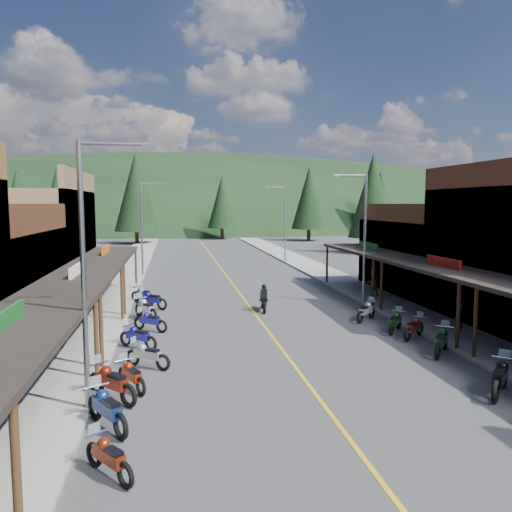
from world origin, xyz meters
name	(u,v)px	position (x,y,z in m)	size (l,w,h in m)	color
ground	(279,345)	(0.00, 0.00, 0.00)	(220.00, 220.00, 0.00)	#38383A
centerline	(228,278)	(0.00, 20.00, 0.01)	(0.15, 90.00, 0.01)	gold
sidewalk_west	(121,280)	(-8.70, 20.00, 0.07)	(3.40, 94.00, 0.15)	gray
sidewalk_east	(329,275)	(8.70, 20.00, 0.07)	(3.40, 94.00, 0.15)	gray
shop_west_3	(19,248)	(-13.78, 11.30, 3.52)	(10.90, 10.20, 8.20)	brown
shop_east_3	(436,256)	(13.75, 11.30, 2.53)	(10.90, 10.20, 6.20)	#4C2D16
streetlight_0	(88,264)	(-6.95, -6.00, 4.46)	(2.16, 0.18, 8.00)	gray
streetlight_1	(143,224)	(-6.95, 22.00, 4.46)	(2.16, 0.18, 8.00)	gray
streetlight_2	(363,232)	(6.95, 8.00, 4.46)	(2.16, 0.18, 8.00)	gray
streetlight_3	(284,220)	(6.95, 30.00, 4.46)	(2.16, 0.18, 8.00)	gray
ridge_hill	(187,224)	(0.00, 135.00, 0.00)	(310.00, 140.00, 60.00)	black
pine_1	(58,198)	(-24.00, 70.00, 7.24)	(5.88, 5.88, 12.50)	black
pine_2	(136,192)	(-10.00, 58.00, 7.99)	(6.72, 6.72, 14.00)	black
pine_3	(222,202)	(4.00, 66.00, 6.48)	(5.04, 5.04, 11.00)	black
pine_4	(309,197)	(18.00, 60.00, 7.24)	(5.88, 5.88, 12.50)	black
pine_5	(372,194)	(34.00, 72.00, 7.99)	(6.72, 6.72, 14.00)	black
pine_6	(451,202)	(46.00, 64.00, 6.48)	(5.04, 5.04, 11.00)	black
pine_7	(19,198)	(-32.00, 76.00, 7.24)	(5.88, 5.88, 12.50)	black
pine_8	(17,206)	(-22.00, 40.00, 5.98)	(4.48, 4.48, 10.00)	black
pine_9	(380,202)	(24.00, 45.00, 6.38)	(4.93, 4.93, 10.80)	black
pine_10	(71,199)	(-18.00, 50.00, 6.78)	(5.38, 5.38, 11.60)	black
pine_11	(373,196)	(20.00, 38.00, 7.19)	(5.82, 5.82, 12.40)	black
bike_west_3	(109,455)	(-6.03, -9.83, 0.53)	(0.62, 1.86, 1.06)	maroon
bike_west_4	(107,407)	(-6.38, -7.33, 0.65)	(0.76, 2.27, 1.30)	navy
bike_west_5	(111,381)	(-6.50, -5.28, 0.66)	(0.77, 2.32, 1.32)	maroon
bike_west_6	(131,374)	(-5.95, -4.42, 0.55)	(0.64, 1.92, 1.10)	#99250A
bike_west_7	(147,354)	(-5.54, -2.26, 0.56)	(0.66, 1.97, 1.12)	#96959A
bike_west_8	(138,335)	(-6.07, 0.45, 0.58)	(0.67, 2.02, 1.16)	navy
bike_west_9	(150,320)	(-5.68, 3.35, 0.56)	(0.65, 1.95, 1.12)	navy
bike_west_10	(146,308)	(-6.01, 5.82, 0.67)	(0.78, 2.34, 1.34)	#B0AFB5
bike_west_11	(151,299)	(-5.83, 8.64, 0.61)	(0.71, 2.13, 1.22)	navy
bike_west_12	(143,294)	(-6.43, 10.51, 0.59)	(0.68, 2.05, 1.17)	navy
bike_east_5	(500,376)	(5.86, -6.87, 0.66)	(0.76, 2.29, 1.31)	black
bike_east_6	(442,340)	(6.33, -2.47, 0.63)	(0.74, 2.22, 1.27)	#0C3C1B
bike_east_7	(414,327)	(6.37, 0.00, 0.56)	(0.66, 1.97, 1.13)	maroon
bike_east_8	(395,321)	(6.02, 1.21, 0.57)	(0.66, 1.99, 1.14)	#0E461A
bike_east_9	(366,310)	(5.53, 3.67, 0.58)	(0.68, 2.05, 1.17)	#9FA0A5
rider_on_bike	(263,300)	(0.59, 6.98, 0.65)	(0.90, 2.18, 1.62)	black
pedestrian_east_a	(458,320)	(8.25, -0.53, 0.93)	(0.57, 0.37, 1.57)	#231F2F
pedestrian_east_b	(372,282)	(8.36, 9.65, 1.07)	(0.89, 0.51, 1.83)	brown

